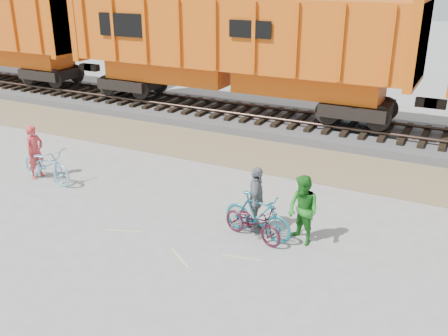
{
  "coord_description": "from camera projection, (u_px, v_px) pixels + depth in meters",
  "views": [
    {
      "loc": [
        5.85,
        -8.99,
        5.72
      ],
      "look_at": [
        0.49,
        1.5,
        1.07
      ],
      "focal_mm": 40.0,
      "sensor_mm": 36.0,
      "label": 1
    }
  ],
  "objects": [
    {
      "name": "ground",
      "position": [
        178.0,
        226.0,
        12.03
      ],
      "size": [
        120.0,
        120.0,
        0.0
      ],
      "primitive_type": "plane",
      "color": "#9E9E99",
      "rests_on": "ground"
    },
    {
      "name": "person_solo",
      "position": [
        35.0,
        152.0,
        14.61
      ],
      "size": [
        0.39,
        0.59,
        1.6
      ],
      "primitive_type": "imported",
      "rotation": [
        0.0,
        0.0,
        1.56
      ],
      "color": "#CB3A3A",
      "rests_on": "ground"
    },
    {
      "name": "bicycle_teal",
      "position": [
        258.0,
        216.0,
        11.39
      ],
      "size": [
        1.81,
        0.76,
        1.05
      ],
      "primitive_type": "imported",
      "rotation": [
        0.0,
        0.0,
        1.42
      ],
      "color": "teal",
      "rests_on": "ground"
    },
    {
      "name": "track",
      "position": [
        301.0,
        117.0,
        19.31
      ],
      "size": [
        120.0,
        2.6,
        0.24
      ],
      "color": "black",
      "rests_on": "ballast_bed"
    },
    {
      "name": "person_woman",
      "position": [
        256.0,
        200.0,
        11.55
      ],
      "size": [
        0.66,
        1.01,
        1.6
      ],
      "primitive_type": "imported",
      "rotation": [
        0.0,
        0.0,
        1.89
      ],
      "color": "slate",
      "rests_on": "ground"
    },
    {
      "name": "bicycle_blue",
      "position": [
        46.0,
        164.0,
        14.41
      ],
      "size": [
        2.06,
        0.94,
        1.05
      ],
      "primitive_type": "imported",
      "rotation": [
        0.0,
        0.0,
        1.44
      ],
      "color": "#7CBEDB",
      "rests_on": "ground"
    },
    {
      "name": "person_man",
      "position": [
        303.0,
        210.0,
        11.03
      ],
      "size": [
        0.97,
        0.9,
        1.6
      ],
      "primitive_type": "imported",
      "rotation": [
        0.0,
        0.0,
        -0.49
      ],
      "color": "#227A21",
      "rests_on": "ground"
    },
    {
      "name": "bicycle_maroon",
      "position": [
        253.0,
        222.0,
        11.31
      ],
      "size": [
        1.68,
        0.95,
        0.83
      ],
      "primitive_type": "imported",
      "rotation": [
        0.0,
        0.0,
        1.3
      ],
      "color": "#431221",
      "rests_on": "ground"
    },
    {
      "name": "ballast_bed",
      "position": [
        300.0,
        125.0,
        19.43
      ],
      "size": [
        120.0,
        4.0,
        0.3
      ],
      "primitive_type": "cube",
      "color": "slate",
      "rests_on": "ground"
    },
    {
      "name": "gravel_strip",
      "position": [
        266.0,
        156.0,
        16.58
      ],
      "size": [
        120.0,
        3.0,
        0.02
      ],
      "primitive_type": "cube",
      "color": "#8F7E59",
      "rests_on": "ground"
    },
    {
      "name": "hopper_car_center",
      "position": [
        233.0,
        45.0,
        19.61
      ],
      "size": [
        14.0,
        3.13,
        4.65
      ],
      "color": "black",
      "rests_on": "track"
    }
  ]
}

